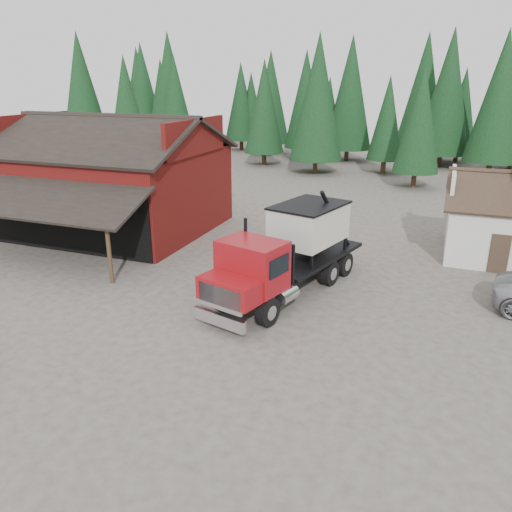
% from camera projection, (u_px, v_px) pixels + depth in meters
% --- Properties ---
extents(ground, '(120.00, 120.00, 0.00)m').
position_uv_depth(ground, '(198.00, 321.00, 19.91)').
color(ground, '#4E443D').
rests_on(ground, ground).
extents(red_barn, '(12.80, 13.63, 7.18)m').
position_uv_depth(red_barn, '(112.00, 187.00, 31.42)').
color(red_barn, maroon).
rests_on(red_barn, ground).
extents(conifer_backdrop, '(76.00, 16.00, 16.00)m').
position_uv_depth(conifer_backdrop, '(367.00, 164.00, 56.88)').
color(conifer_backdrop, black).
rests_on(conifer_backdrop, ground).
extents(near_pine_a, '(4.40, 4.40, 11.40)m').
position_uv_depth(near_pine_a, '(127.00, 108.00, 49.80)').
color(near_pine_a, '#382619').
rests_on(near_pine_a, ground).
extents(near_pine_b, '(3.96, 3.96, 10.40)m').
position_uv_depth(near_pine_b, '(420.00, 119.00, 42.33)').
color(near_pine_b, '#382619').
rests_on(near_pine_b, ground).
extents(near_pine_d, '(5.28, 5.28, 13.40)m').
position_uv_depth(near_pine_d, '(318.00, 98.00, 48.70)').
color(near_pine_d, '#382619').
rests_on(near_pine_d, ground).
extents(feed_truck, '(5.01, 9.98, 4.35)m').
position_uv_depth(feed_truck, '(289.00, 250.00, 21.92)').
color(feed_truck, black).
rests_on(feed_truck, ground).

